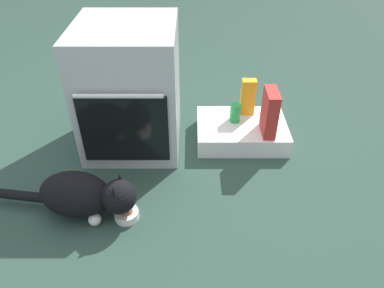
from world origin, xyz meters
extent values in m
plane|color=#284238|center=(0.00, 0.00, 0.00)|extent=(8.00, 8.00, 0.00)
cube|color=#B7BABF|center=(0.02, 0.35, 0.37)|extent=(0.56, 0.59, 0.75)
cube|color=black|center=(0.02, 0.05, 0.28)|extent=(0.48, 0.01, 0.41)
cylinder|color=silver|center=(0.02, 0.02, 0.51)|extent=(0.45, 0.02, 0.02)
cube|color=white|center=(0.70, 0.36, 0.06)|extent=(0.56, 0.41, 0.12)
cylinder|color=white|center=(0.05, -0.32, 0.02)|extent=(0.12, 0.12, 0.04)
sphere|color=brown|center=(0.05, -0.32, 0.04)|extent=(0.07, 0.07, 0.07)
ellipsoid|color=black|center=(-0.19, -0.28, 0.13)|extent=(0.39, 0.28, 0.23)
sphere|color=black|center=(0.03, -0.31, 0.15)|extent=(0.17, 0.17, 0.17)
cone|color=black|center=(0.04, -0.27, 0.21)|extent=(0.06, 0.06, 0.08)
cone|color=black|center=(0.02, -0.36, 0.21)|extent=(0.06, 0.06, 0.08)
cylinder|color=black|center=(-0.49, -0.23, 0.07)|extent=(0.31, 0.10, 0.05)
sphere|color=silver|center=(-0.08, -0.23, 0.03)|extent=(0.06, 0.06, 0.06)
sphere|color=silver|center=(-0.10, -0.36, 0.03)|extent=(0.06, 0.06, 0.06)
cube|color=orange|center=(0.74, 0.47, 0.24)|extent=(0.09, 0.06, 0.24)
cylinder|color=green|center=(0.65, 0.38, 0.18)|extent=(0.07, 0.07, 0.12)
cube|color=#B72D28|center=(0.84, 0.26, 0.26)|extent=(0.07, 0.18, 0.28)
camera|label=1|loc=(0.38, -1.55, 1.40)|focal=33.87mm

